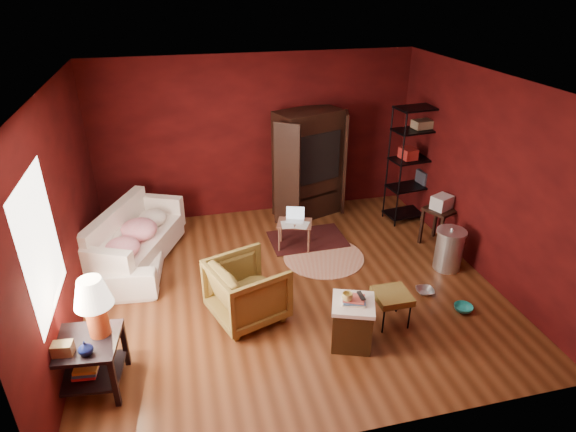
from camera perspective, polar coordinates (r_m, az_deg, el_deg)
The scene contains 18 objects.
room at distance 6.11m, azimuth 0.11°, elevation 2.45°, with size 5.54×5.04×2.84m.
sofa at distance 7.48m, azimuth -17.77°, elevation -2.66°, with size 2.07×0.61×0.81m, color white.
armchair at distance 6.07m, azimuth -4.87°, elevation -8.45°, with size 0.84×0.79×0.87m, color black.
pet_bowl_steel at distance 6.88m, azimuth 16.01°, elevation -7.93°, with size 0.24×0.06×0.24m, color silver.
pet_bowl_turquoise at distance 6.71m, azimuth 20.17°, elevation -9.66°, with size 0.24×0.08×0.24m, color #25AFAB.
vase at distance 5.21m, azimuth -22.89°, elevation -14.23°, with size 0.15×0.15×0.15m, color #0C1340.
mug at distance 5.47m, azimuth 7.05°, elevation -9.37°, with size 0.12×0.10×0.12m, color #D7C069.
side_table at distance 5.34m, azimuth -22.36°, elevation -11.86°, with size 0.71×0.71×1.28m.
sofa_cushions at distance 7.51m, azimuth -17.82°, elevation -2.67°, with size 1.44×2.03×0.79m.
hamper at distance 5.77m, azimuth 7.61°, elevation -12.34°, with size 0.62×0.62×0.67m.
footstool at distance 6.11m, azimuth 12.24°, elevation -9.38°, with size 0.43×0.43×0.44m.
rug_round at distance 7.48m, azimuth 4.24°, elevation -4.87°, with size 1.56×1.56×0.01m.
rug_oriental at distance 7.93m, azimuth 2.32°, elevation -2.73°, with size 1.23×0.84×0.01m.
laptop_desk at distance 7.52m, azimuth 0.80°, elevation -1.06°, with size 0.62×0.54×0.66m.
tv_armoire at distance 8.41m, azimuth 2.45°, elevation 6.33°, with size 1.41×1.07×1.89m.
wire_shelving at distance 8.53m, azimuth 15.29°, elevation 6.54°, with size 1.03×0.55×2.01m.
small_stand at distance 7.89m, azimuth 17.66°, elevation 0.84°, with size 0.56×0.56×0.85m.
trash_can at distance 7.43m, azimuth 18.53°, elevation -3.76°, with size 0.54×0.54×0.68m.
Camera 1 is at (-1.35, -5.42, 3.93)m, focal length 30.00 mm.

